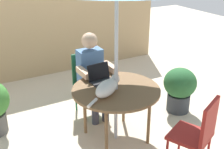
% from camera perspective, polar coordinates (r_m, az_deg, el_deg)
% --- Properties ---
extents(ground_plane, '(14.00, 14.00, 0.00)m').
position_cam_1_polar(ground_plane, '(3.91, 0.73, -12.20)').
color(ground_plane, beige).
extents(fence_back, '(4.56, 0.08, 1.76)m').
position_cam_1_polar(fence_back, '(5.64, -12.05, 8.62)').
color(fence_back, tan).
rests_on(fence_back, ground).
extents(patio_table, '(1.08, 1.08, 0.71)m').
position_cam_1_polar(patio_table, '(3.56, 0.79, -3.58)').
color(patio_table, brown).
rests_on(patio_table, ground).
extents(chair_occupied, '(0.40, 0.40, 0.90)m').
position_cam_1_polar(chair_occupied, '(4.28, -4.71, -0.75)').
color(chair_occupied, '#194C2D').
rests_on(chair_occupied, ground).
extents(chair_empty, '(0.53, 0.53, 0.90)m').
position_cam_1_polar(chair_empty, '(3.23, 16.51, -10.55)').
color(chair_empty, maroon).
rests_on(chair_empty, ground).
extents(person_seated, '(0.48, 0.48, 1.24)m').
position_cam_1_polar(person_seated, '(4.08, -3.85, 0.61)').
color(person_seated, '#4C72A5').
rests_on(person_seated, ground).
extents(laptop, '(0.32, 0.27, 0.21)m').
position_cam_1_polar(laptop, '(3.72, -2.23, -0.38)').
color(laptop, black).
rests_on(laptop, patio_table).
extents(cat, '(0.57, 0.39, 0.17)m').
position_cam_1_polar(cat, '(3.38, -0.88, -2.54)').
color(cat, silver).
rests_on(cat, patio_table).
extents(potted_plant_by_chair, '(0.48, 0.48, 0.68)m').
position_cam_1_polar(potted_plant_by_chair, '(4.43, 13.05, -2.46)').
color(potted_plant_by_chair, '#33383D').
rests_on(potted_plant_by_chair, ground).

